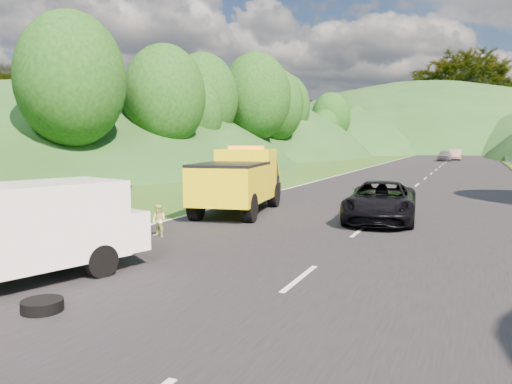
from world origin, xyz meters
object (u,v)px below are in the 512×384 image
at_px(child, 159,237).
at_px(spare_tire, 43,312).
at_px(tow_truck, 239,181).
at_px(woman, 107,237).
at_px(passing_suv, 380,222).
at_px(suitcase, 118,223).
at_px(white_van, 12,229).

height_order(child, spare_tire, child).
relative_size(tow_truck, woman, 3.92).
relative_size(spare_tire, passing_suv, 0.14).
xyz_separation_m(tow_truck, suitcase, (-1.69, -5.40, -1.02)).
xyz_separation_m(woman, child, (1.49, 0.59, 0.00)).
height_order(white_van, spare_tire, white_van).
bearing_deg(woman, passing_suv, -56.21).
bearing_deg(suitcase, white_van, -71.62).
xyz_separation_m(woman, spare_tire, (3.47, -5.79, 0.00)).
xyz_separation_m(white_van, child, (-0.21, 5.42, -1.17)).
distance_m(tow_truck, passing_suv, 5.77).
bearing_deg(white_van, suitcase, 125.47).
distance_m(woman, spare_tire, 6.75).
distance_m(white_van, passing_suv, 12.40).
relative_size(tow_truck, white_van, 1.05).
xyz_separation_m(suitcase, spare_tire, (3.61, -6.49, -0.31)).
relative_size(suitcase, spare_tire, 0.87).
bearing_deg(woman, child, -75.62).
bearing_deg(tow_truck, woman, -114.23).
bearing_deg(passing_suv, spare_tire, -112.56).
distance_m(child, passing_suv, 8.01).
bearing_deg(passing_suv, tow_truck, 175.93).
height_order(suitcase, spare_tire, suitcase).
xyz_separation_m(white_van, woman, (-1.69, 4.83, -1.17)).
bearing_deg(child, spare_tire, -63.65).
distance_m(child, spare_tire, 6.68).
relative_size(tow_truck, spare_tire, 9.35).
bearing_deg(white_van, passing_suv, 80.77).
distance_m(child, suitcase, 1.66).
bearing_deg(spare_tire, white_van, 151.65).
distance_m(tow_truck, woman, 6.43).
bearing_deg(woman, white_van, -167.90).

